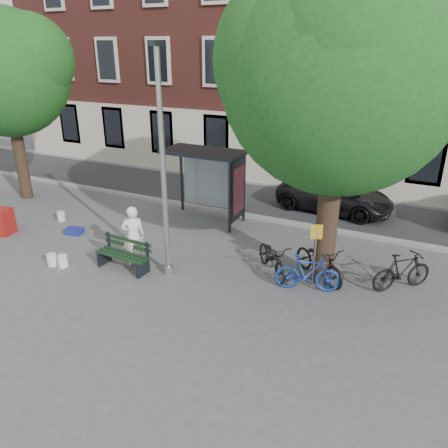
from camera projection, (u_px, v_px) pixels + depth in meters
The scene contains 21 objects.
ground at pixel (169, 273), 12.39m from camera, with size 90.00×90.00×0.00m, color #4C4C4F.
road at pixel (260, 200), 18.20m from camera, with size 40.00×4.00×0.01m, color #28282B.
curb_near at pixel (240, 214), 16.52m from camera, with size 40.00×0.25×0.12m, color gray.
curb_far at pixel (276, 186), 19.84m from camera, with size 40.00×0.25×0.12m, color gray.
building_row at pixel (312, 22), 20.51m from camera, with size 30.00×8.00×14.00m, color brown.
lamppost at pixel (164, 179), 11.33m from camera, with size 0.28×0.35×6.11m.
tree_right at pixel (342, 64), 9.77m from camera, with size 5.76×5.60×8.20m.
tree_left at pixel (2, 67), 16.43m from camera, with size 5.18×4.86×7.40m.
bus_shelter at pixel (215, 171), 15.31m from camera, with size 2.85×1.45×2.62m.
painter at pixel (133, 236), 12.58m from camera, with size 0.66×0.43×1.81m, color white.
bench at pixel (124, 256), 12.53m from camera, with size 1.70×0.64×0.86m.
bike_a at pixel (319, 262), 11.95m from camera, with size 0.68×1.95×1.02m, color black.
bike_b at pixel (308, 273), 11.36m from camera, with size 0.48×1.70×1.02m, color navy.
bike_c at pixel (272, 258), 12.22m from camera, with size 0.66×1.88×0.99m, color black.
bike_d at pixel (402, 271), 11.42m from camera, with size 0.49×1.75×1.05m, color black.
car_dark at pixel (335, 196), 16.85m from camera, with size 2.03×4.40×1.22m, color black.
blue_crate at pixel (74, 231), 14.94m from camera, with size 0.55×0.40×0.20m, color navy.
bucket_a at pixel (52, 260), 12.77m from camera, with size 0.28×0.28×0.36m, color white.
bucket_b at pixel (63, 261), 12.70m from camera, with size 0.28×0.28×0.36m, color white.
bucket_c at pixel (61, 216), 16.01m from camera, with size 0.28×0.28×0.36m, color silver.
notice_sign at pixel (316, 243), 11.32m from camera, with size 0.29×0.15×1.77m.
Camera 1 is at (6.19, -9.12, 6.03)m, focal length 35.00 mm.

